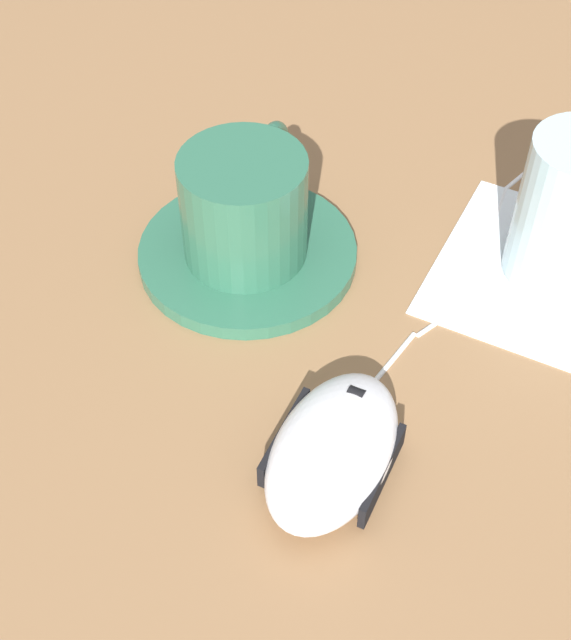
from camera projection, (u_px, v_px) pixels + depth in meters
ground_plane at (408, 321)px, 0.55m from camera, size 3.00×3.00×0.00m
saucer at (248, 253)px, 0.59m from camera, size 0.14×0.14×0.01m
coffee_cup at (245, 205)px, 0.56m from camera, size 0.08×0.11×0.07m
computer_mouse at (333, 450)px, 0.47m from camera, size 0.07×0.11×0.04m
mouse_cable at (474, 259)px, 0.59m from camera, size 0.06×0.27×0.00m
napkin_under_glass at (552, 276)px, 0.58m from camera, size 0.16×0.16×0.00m
drinking_glass at (570, 210)px, 0.55m from camera, size 0.07×0.07×0.10m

